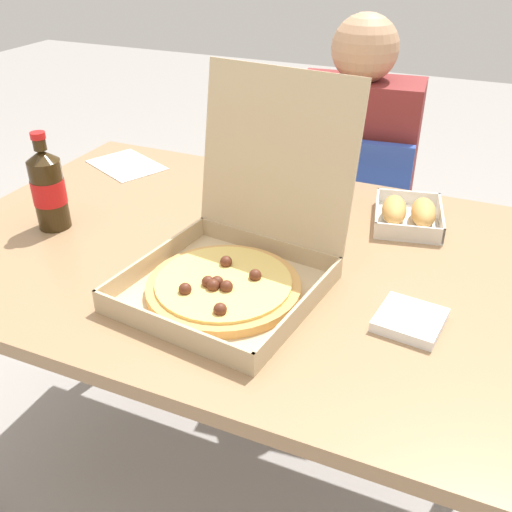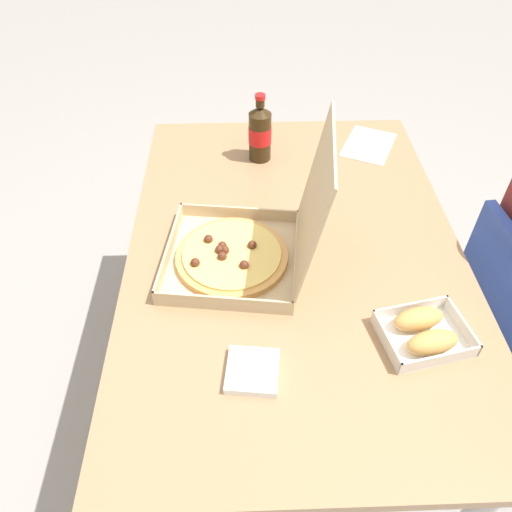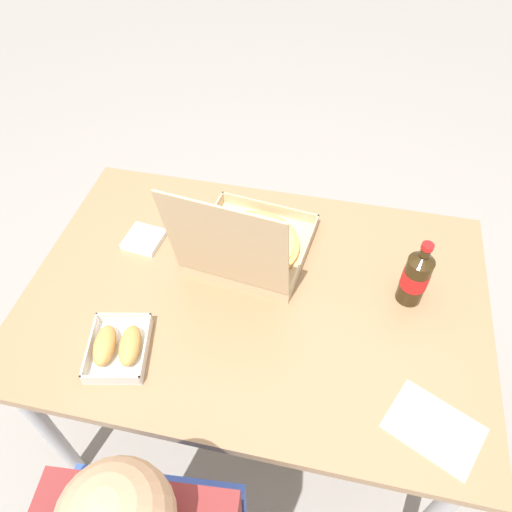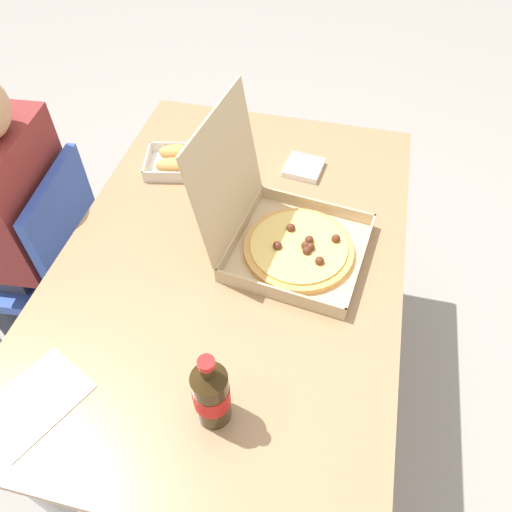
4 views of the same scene
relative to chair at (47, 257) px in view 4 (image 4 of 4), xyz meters
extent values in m
plane|color=gray|center=(-0.07, -0.69, -0.48)|extent=(10.00, 10.00, 0.00)
cube|color=#997551|center=(-0.07, -0.69, 0.27)|extent=(1.32, 0.90, 0.03)
cylinder|color=#B7B7BC|center=(0.52, -1.07, -0.11)|extent=(0.05, 0.05, 0.73)
cylinder|color=#B7B7BC|center=(-0.66, -0.31, -0.11)|extent=(0.05, 0.05, 0.73)
cylinder|color=#B7B7BC|center=(0.52, -0.31, -0.11)|extent=(0.05, 0.05, 0.73)
cube|color=#2D4CAD|center=(-0.01, 0.06, -0.05)|extent=(0.44, 0.44, 0.04)
cube|color=#2D4CAD|center=(0.01, -0.12, 0.16)|extent=(0.36, 0.06, 0.38)
cylinder|color=#B2B2B7|center=(0.15, 0.25, -0.26)|extent=(0.03, 0.03, 0.43)
cylinder|color=#B2B2B7|center=(0.18, -0.09, -0.26)|extent=(0.03, 0.03, 0.43)
cylinder|color=#B2B2B7|center=(-0.16, -0.12, -0.26)|extent=(0.03, 0.03, 0.43)
cylinder|color=#333847|center=(0.07, 0.22, -0.25)|extent=(0.09, 0.09, 0.45)
cylinder|color=#333847|center=(-0.11, 0.20, -0.25)|extent=(0.09, 0.09, 0.45)
cube|color=#333847|center=(0.07, 0.17, 0.02)|extent=(0.14, 0.31, 0.10)
cube|color=maroon|center=(0.00, 0.00, 0.28)|extent=(0.38, 0.21, 0.42)
cube|color=tan|center=(-0.03, -0.86, 0.28)|extent=(0.38, 0.38, 0.01)
cube|color=tan|center=(-0.05, -1.02, 0.31)|extent=(0.33, 0.05, 0.04)
cube|color=tan|center=(-0.19, -0.84, 0.31)|extent=(0.05, 0.33, 0.04)
cube|color=tan|center=(0.14, -0.88, 0.31)|extent=(0.05, 0.33, 0.04)
cube|color=tan|center=(0.00, -0.69, 0.31)|extent=(0.33, 0.05, 0.04)
cube|color=tan|center=(0.00, -0.66, 0.49)|extent=(0.34, 0.11, 0.33)
cylinder|color=tan|center=(-0.03, -0.86, 0.30)|extent=(0.29, 0.29, 0.02)
cylinder|color=#EAC666|center=(-0.03, -0.86, 0.31)|extent=(0.26, 0.26, 0.01)
sphere|color=#562819|center=(-0.01, -0.88, 0.32)|extent=(0.02, 0.02, 0.02)
sphere|color=#562819|center=(-0.07, -0.92, 0.32)|extent=(0.02, 0.02, 0.02)
sphere|color=#562819|center=(-0.05, -0.80, 0.32)|extent=(0.02, 0.02, 0.02)
sphere|color=#562819|center=(-0.03, -0.89, 0.32)|extent=(0.02, 0.02, 0.02)
sphere|color=#562819|center=(0.03, -0.82, 0.32)|extent=(0.02, 0.02, 0.02)
sphere|color=#562819|center=(-0.03, -0.87, 0.32)|extent=(0.02, 0.02, 0.02)
sphere|color=#562819|center=(0.01, -0.95, 0.32)|extent=(0.02, 0.02, 0.02)
sphere|color=#562819|center=(-0.05, -0.88, 0.32)|extent=(0.02, 0.02, 0.02)
cube|color=white|center=(0.24, -0.42, 0.28)|extent=(0.19, 0.22, 0.00)
cube|color=silver|center=(0.26, -0.51, 0.30)|extent=(0.15, 0.04, 0.03)
cube|color=silver|center=(0.22, -0.33, 0.30)|extent=(0.15, 0.04, 0.03)
cube|color=silver|center=(0.17, -0.44, 0.30)|extent=(0.04, 0.19, 0.03)
cube|color=silver|center=(0.31, -0.41, 0.30)|extent=(0.04, 0.19, 0.03)
ellipsoid|color=tan|center=(0.21, -0.43, 0.31)|extent=(0.08, 0.13, 0.05)
ellipsoid|color=tan|center=(0.27, -0.42, 0.31)|extent=(0.08, 0.13, 0.05)
cylinder|color=#33230F|center=(-0.50, -0.76, 0.36)|extent=(0.07, 0.07, 0.16)
cone|color=#33230F|center=(-0.50, -0.76, 0.45)|extent=(0.07, 0.07, 0.02)
cylinder|color=#33230F|center=(-0.50, -0.76, 0.48)|extent=(0.03, 0.03, 0.02)
cylinder|color=red|center=(-0.50, -0.76, 0.50)|extent=(0.03, 0.03, 0.01)
cylinder|color=red|center=(-0.50, -0.76, 0.37)|extent=(0.07, 0.07, 0.06)
cube|color=white|center=(-0.57, -0.39, 0.28)|extent=(0.25, 0.23, 0.00)
cube|color=white|center=(0.32, -0.81, 0.29)|extent=(0.12, 0.12, 0.02)
camera|label=1|loc=(0.39, -1.66, 0.90)|focal=40.58mm
camera|label=2|loc=(0.88, -0.82, 1.20)|focal=34.28mm
camera|label=3|loc=(-0.25, 0.14, 1.41)|focal=34.20mm
camera|label=4|loc=(-0.88, -0.94, 1.26)|focal=34.07mm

